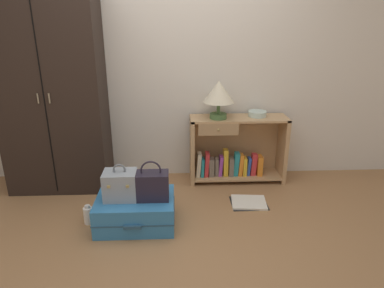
{
  "coord_description": "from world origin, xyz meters",
  "views": [
    {
      "loc": [
        0.09,
        -2.16,
        1.67
      ],
      "look_at": [
        0.23,
        0.9,
        0.55
      ],
      "focal_mm": 32.69,
      "sensor_mm": 36.0,
      "label": 1
    }
  ],
  "objects": [
    {
      "name": "back_wall",
      "position": [
        0.0,
        1.5,
        1.3
      ],
      "size": [
        6.4,
        0.1,
        2.6
      ],
      "primitive_type": "cube",
      "color": "silver",
      "rests_on": "ground_plane"
    },
    {
      "name": "bookshelf",
      "position": [
        0.7,
        1.28,
        0.32
      ],
      "size": [
        1.0,
        0.33,
        0.7
      ],
      "color": "tan",
      "rests_on": "ground_plane"
    },
    {
      "name": "bowl",
      "position": [
        0.93,
        1.3,
        0.73
      ],
      "size": [
        0.19,
        0.19,
        0.05
      ],
      "primitive_type": "cylinder",
      "color": "silver",
      "rests_on": "bookshelf"
    },
    {
      "name": "train_case",
      "position": [
        -0.38,
        0.44,
        0.37
      ],
      "size": [
        0.27,
        0.21,
        0.31
      ],
      "color": "#8E99A3",
      "rests_on": "suitcase_large"
    },
    {
      "name": "suitcase_large",
      "position": [
        -0.26,
        0.44,
        0.13
      ],
      "size": [
        0.66,
        0.5,
        0.25
      ],
      "color": "teal",
      "rests_on": "ground_plane"
    },
    {
      "name": "wardrobe",
      "position": [
        -1.09,
        1.2,
        0.98
      ],
      "size": [
        0.97,
        0.47,
        1.97
      ],
      "color": "black",
      "rests_on": "ground_plane"
    },
    {
      "name": "ground_plane",
      "position": [
        0.0,
        0.0,
        0.0
      ],
      "size": [
        9.0,
        9.0,
        0.0
      ],
      "primitive_type": "plane",
      "color": "#9E7047"
    },
    {
      "name": "table_lamp",
      "position": [
        0.51,
        1.24,
        0.96
      ],
      "size": [
        0.31,
        0.31,
        0.38
      ],
      "color": "#4C7542",
      "rests_on": "bookshelf"
    },
    {
      "name": "handbag",
      "position": [
        -0.12,
        0.42,
        0.37
      ],
      "size": [
        0.28,
        0.16,
        0.34
      ],
      "color": "#231E2D",
      "rests_on": "suitcase_large"
    },
    {
      "name": "open_book_on_floor",
      "position": [
        0.77,
        0.74,
        0.01
      ],
      "size": [
        0.35,
        0.3,
        0.02
      ],
      "color": "white",
      "rests_on": "ground_plane"
    },
    {
      "name": "bottle",
      "position": [
        -0.67,
        0.47,
        0.08
      ],
      "size": [
        0.08,
        0.08,
        0.17
      ],
      "color": "white",
      "rests_on": "ground_plane"
    }
  ]
}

